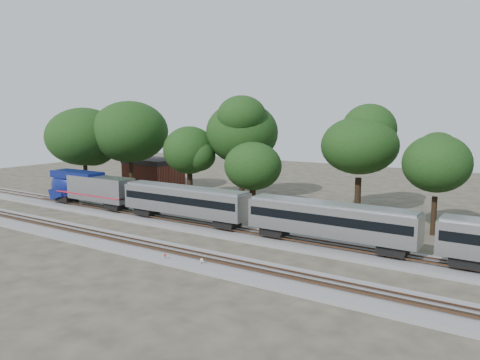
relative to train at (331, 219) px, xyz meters
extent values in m
plane|color=#383328|center=(-13.56, -6.00, -3.18)|extent=(160.00, 160.00, 0.00)
cube|color=slate|center=(-13.56, 0.00, -2.98)|extent=(160.00, 5.00, 0.40)
cube|color=brown|center=(-13.56, -0.72, -2.53)|extent=(160.00, 0.08, 0.15)
cube|color=brown|center=(-13.56, 0.72, -2.53)|extent=(160.00, 0.08, 0.15)
cube|color=slate|center=(-13.56, -10.00, -2.98)|extent=(160.00, 5.00, 0.40)
cube|color=brown|center=(-13.56, -10.72, -2.53)|extent=(160.00, 0.08, 0.15)
cube|color=brown|center=(-13.56, -9.28, -2.53)|extent=(160.00, 0.08, 0.15)
cube|color=#ADB0B5|center=(-33.69, 0.00, 0.07)|extent=(10.48, 2.97, 3.26)
ellipsoid|color=navy|center=(-41.20, 0.00, -0.18)|extent=(5.34, 3.09, 4.55)
cube|color=navy|center=(-38.53, 0.00, 1.60)|extent=(8.41, 2.91, 0.99)
cube|color=black|center=(-40.71, 0.00, 0.81)|extent=(0.44, 2.27, 1.29)
cube|color=maroon|center=(-34.87, 0.00, -0.77)|extent=(12.86, 3.01, 0.18)
cube|color=black|center=(-41.05, 0.00, -2.01)|extent=(2.57, 2.18, 0.89)
cube|color=black|center=(-30.67, 0.00, -2.01)|extent=(2.57, 2.18, 0.89)
cube|color=#ADB0B5|center=(-18.74, 0.00, -0.08)|extent=(17.21, 2.97, 2.97)
cube|color=black|center=(-18.74, 0.00, 0.22)|extent=(16.62, 3.02, 0.89)
cube|color=gray|center=(-18.74, 0.00, 1.46)|extent=(16.81, 2.37, 0.35)
cube|color=black|center=(-24.97, 0.00, -2.01)|extent=(2.57, 2.18, 0.89)
cube|color=black|center=(-12.51, 0.00, -2.01)|extent=(2.57, 2.18, 0.89)
cube|color=#ADB0B5|center=(-0.14, 0.00, -0.08)|extent=(17.21, 2.97, 2.97)
cube|color=black|center=(-0.14, 0.00, 0.22)|extent=(16.62, 3.02, 0.89)
cube|color=gray|center=(-0.14, 0.00, 1.46)|extent=(16.81, 2.37, 0.35)
cube|color=black|center=(-6.37, 0.00, -2.01)|extent=(2.57, 2.18, 0.89)
cube|color=black|center=(6.09, 0.00, -2.01)|extent=(2.57, 2.18, 0.89)
cube|color=black|center=(12.23, 0.00, -2.01)|extent=(2.57, 2.18, 0.89)
cylinder|color=#512D19|center=(-11.17, -11.93, -2.79)|extent=(0.05, 0.05, 0.79)
cylinder|color=#B8210D|center=(-11.17, -11.93, -2.44)|extent=(0.28, 0.03, 0.28)
cylinder|color=#512D19|center=(-7.47, -11.27, -2.77)|extent=(0.06, 0.06, 0.83)
cylinder|color=silver|center=(-7.47, -11.27, -2.40)|extent=(0.30, 0.04, 0.30)
cube|color=#512D19|center=(-6.74, -11.35, -3.03)|extent=(0.57, 0.46, 0.30)
cube|color=brown|center=(-44.69, 21.98, -1.18)|extent=(10.51, 7.77, 3.99)
cube|color=black|center=(-44.69, 21.98, 1.26)|extent=(10.73, 7.98, 0.90)
cylinder|color=black|center=(-46.41, 7.77, -0.59)|extent=(0.70, 0.70, 5.19)
ellipsoid|color=#173210|center=(-46.41, 7.77, 6.46)|extent=(9.79, 9.79, 8.32)
cylinder|color=black|center=(-39.83, 11.71, -0.37)|extent=(0.70, 0.70, 5.62)
ellipsoid|color=#173210|center=(-39.83, 11.71, 7.26)|extent=(10.60, 10.60, 9.01)
cylinder|color=black|center=(-28.72, 13.28, -1.07)|extent=(0.70, 0.70, 4.22)
ellipsoid|color=#173210|center=(-28.72, 13.28, 4.65)|extent=(7.95, 7.95, 6.76)
cylinder|color=black|center=(-21.79, 17.44, -0.35)|extent=(0.70, 0.70, 5.66)
ellipsoid|color=#173210|center=(-21.79, 17.44, 7.33)|extent=(10.67, 10.67, 9.07)
cylinder|color=black|center=(-16.45, 11.96, -1.49)|extent=(0.70, 0.70, 3.38)
ellipsoid|color=#173210|center=(-16.45, 11.96, 3.09)|extent=(6.37, 6.37, 5.41)
cylinder|color=black|center=(-3.29, 17.30, -0.68)|extent=(0.70, 0.70, 5.00)
ellipsoid|color=#173210|center=(-3.29, 17.30, 6.11)|extent=(9.44, 9.44, 8.02)
cylinder|color=black|center=(7.31, 11.87, -1.01)|extent=(0.70, 0.70, 4.35)
ellipsoid|color=#173210|center=(7.31, 11.87, 4.90)|extent=(8.20, 8.20, 6.97)
camera|label=1|loc=(16.98, -42.67, 10.54)|focal=35.00mm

